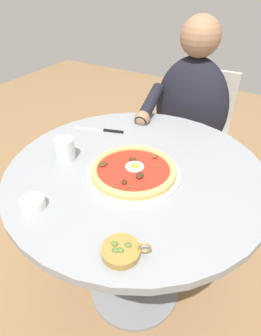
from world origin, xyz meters
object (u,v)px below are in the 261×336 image
pizza_on_plate (133,171)px  olive_pan (121,251)px  dining_table (136,201)px  ramekin_capers (33,203)px  cafe_chair_diner (194,130)px  water_glass (65,150)px  diner_person (186,142)px  steak_knife (106,130)px

pizza_on_plate → olive_pan: 0.32m
dining_table → ramekin_capers: ramekin_capers is taller
ramekin_capers → cafe_chair_diner: bearing=-96.5°
cafe_chair_diner → water_glass: bearing=75.9°
olive_pan → diner_person: size_ratio=0.10×
dining_table → pizza_on_plate: (-0.01, 0.04, 0.17)m
pizza_on_plate → steak_knife: bearing=-39.2°
pizza_on_plate → olive_pan: olive_pan is taller
ramekin_capers → dining_table: bearing=-116.9°
steak_knife → cafe_chair_diner: bearing=-108.7°
diner_person → dining_table: bearing=93.0°
steak_knife → olive_pan: bearing=127.8°
water_glass → diner_person: diner_person is taller
steak_knife → ramekin_capers: size_ratio=3.01×
diner_person → cafe_chair_diner: bearing=-87.8°
dining_table → diner_person: (0.03, -0.63, -0.07)m
pizza_on_plate → steak_knife: size_ratio=1.51×
pizza_on_plate → diner_person: bearing=-86.3°
dining_table → olive_pan: 0.40m
steak_knife → olive_pan: olive_pan is taller
olive_pan → diner_person: (0.18, -0.96, -0.24)m
dining_table → ramekin_capers: size_ratio=13.02×
dining_table → olive_pan: bearing=113.7°
steak_knife → cafe_chair_diner: size_ratio=0.25×
steak_knife → diner_person: (-0.21, -0.46, -0.23)m
pizza_on_plate → water_glass: 0.27m
steak_knife → diner_person: diner_person is taller
water_glass → steak_knife: 0.25m
pizza_on_plate → diner_person: size_ratio=0.28×
steak_knife → dining_table: bearing=145.0°
dining_table → olive_pan: (-0.15, 0.33, 0.17)m
pizza_on_plate → water_glass: (0.26, 0.04, 0.02)m
diner_person → steak_knife: bearing=65.6°
ramekin_capers → water_glass: bearing=-70.1°
dining_table → diner_person: bearing=-87.0°
ramekin_capers → cafe_chair_diner: 1.12m
pizza_on_plate → steak_knife: pizza_on_plate is taller
ramekin_capers → cafe_chair_diner: cafe_chair_diner is taller
dining_table → water_glass: size_ratio=11.20×
dining_table → cafe_chair_diner: 0.77m
steak_knife → pizza_on_plate: bearing=140.8°
cafe_chair_diner → diner_person: bearing=92.2°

